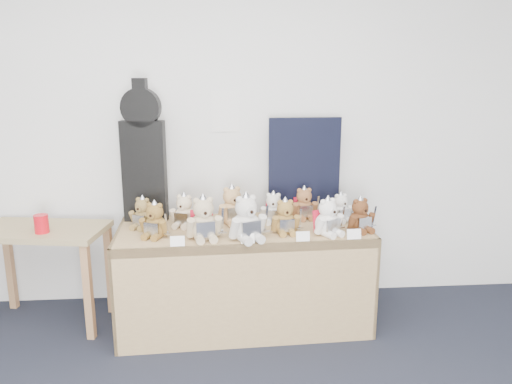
{
  "coord_description": "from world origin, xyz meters",
  "views": [
    {
      "loc": [
        0.25,
        -1.24,
        1.75
      ],
      "look_at": [
        0.51,
        1.92,
        0.98
      ],
      "focal_mm": 35.0,
      "sensor_mm": 36.0,
      "label": 1
    }
  ],
  "objects": [
    {
      "name": "red_cup",
      "position": [
        -0.91,
        2.03,
        0.77
      ],
      "size": [
        0.09,
        0.09,
        0.12
      ],
      "primitive_type": "cylinder",
      "color": "red",
      "rests_on": "side_table"
    },
    {
      "name": "display_table",
      "position": [
        0.43,
        1.95,
        0.56
      ],
      "size": [
        1.73,
        0.77,
        0.71
      ],
      "rotation": [
        0.0,
        0.0,
        0.04
      ],
      "color": "#99774E",
      "rests_on": "floor"
    },
    {
      "name": "entry_card_a",
      "position": [
        0.01,
        1.67,
        0.74
      ],
      "size": [
        0.09,
        0.02,
        0.06
      ],
      "primitive_type": "cube",
      "rotation": [
        -0.24,
        0.0,
        0.04
      ],
      "color": "white",
      "rests_on": "display_table"
    },
    {
      "name": "side_table",
      "position": [
        -0.95,
        2.13,
        0.58
      ],
      "size": [
        0.91,
        0.6,
        0.71
      ],
      "rotation": [
        0.0,
        0.0,
        -0.16
      ],
      "color": "#92774F",
      "rests_on": "floor"
    },
    {
      "name": "entry_card_b",
      "position": [
        0.44,
        1.68,
        0.74
      ],
      "size": [
        0.09,
        0.02,
        0.06
      ],
      "primitive_type": "cube",
      "rotation": [
        -0.24,
        0.0,
        0.04
      ],
      "color": "white",
      "rests_on": "display_table"
    },
    {
      "name": "navy_board",
      "position": [
        0.9,
        2.36,
        1.07
      ],
      "size": [
        0.54,
        0.04,
        0.71
      ],
      "primitive_type": "cube",
      "rotation": [
        0.0,
        0.0,
        0.04
      ],
      "color": "black",
      "rests_on": "display_table"
    },
    {
      "name": "teddy_front_end",
      "position": [
        1.2,
        1.87,
        0.81
      ],
      "size": [
        0.21,
        0.2,
        0.26
      ],
      "rotation": [
        0.0,
        0.0,
        0.35
      ],
      "color": "brown",
      "rests_on": "display_table"
    },
    {
      "name": "teddy_back_right",
      "position": [
        0.88,
        2.2,
        0.81
      ],
      "size": [
        0.21,
        0.18,
        0.26
      ],
      "rotation": [
        0.0,
        0.0,
        0.11
      ],
      "color": "#8D5C38",
      "rests_on": "display_table"
    },
    {
      "name": "teddy_front_right",
      "position": [
        0.69,
        1.87,
        0.81
      ],
      "size": [
        0.21,
        0.18,
        0.26
      ],
      "rotation": [
        0.0,
        0.0,
        0.09
      ],
      "color": "olive",
      "rests_on": "display_table"
    },
    {
      "name": "teddy_front_far_right",
      "position": [
        0.97,
        1.82,
        0.82
      ],
      "size": [
        0.23,
        0.22,
        0.28
      ],
      "rotation": [
        0.0,
        0.0,
        0.49
      ],
      "color": "white",
      "rests_on": "display_table"
    },
    {
      "name": "teddy_back_end",
      "position": [
        1.13,
        2.11,
        0.8
      ],
      "size": [
        0.19,
        0.18,
        0.23
      ],
      "rotation": [
        0.0,
        0.0,
        0.36
      ],
      "color": "silver",
      "rests_on": "display_table"
    },
    {
      "name": "entry_card_d",
      "position": [
        1.11,
        1.71,
        0.75
      ],
      "size": [
        0.09,
        0.02,
        0.06
      ],
      "primitive_type": "cube",
      "rotation": [
        -0.24,
        0.0,
        0.04
      ],
      "color": "white",
      "rests_on": "display_table"
    },
    {
      "name": "guitar_case",
      "position": [
        -0.25,
        2.24,
        1.2
      ],
      "size": [
        0.31,
        0.13,
        1.0
      ],
      "rotation": [
        0.0,
        0.0,
        -0.14
      ],
      "color": "black",
      "rests_on": "display_table"
    },
    {
      "name": "teddy_front_left",
      "position": [
        0.16,
        1.8,
        0.83
      ],
      "size": [
        0.26,
        0.23,
        0.31
      ],
      "rotation": [
        0.0,
        0.0,
        0.19
      ],
      "color": "tan",
      "rests_on": "display_table"
    },
    {
      "name": "entry_card_c",
      "position": [
        0.78,
        1.7,
        0.74
      ],
      "size": [
        0.09,
        0.02,
        0.06
      ],
      "primitive_type": "cube",
      "rotation": [
        -0.24,
        0.0,
        0.04
      ],
      "color": "white",
      "rests_on": "display_table"
    },
    {
      "name": "teddy_back_left",
      "position": [
        0.02,
        2.08,
        0.81
      ],
      "size": [
        0.21,
        0.2,
        0.26
      ],
      "rotation": [
        0.0,
        0.0,
        -0.35
      ],
      "color": "beige",
      "rests_on": "display_table"
    },
    {
      "name": "teddy_front_centre",
      "position": [
        0.43,
        1.76,
        0.84
      ],
      "size": [
        0.27,
        0.26,
        0.33
      ],
      "rotation": [
        0.0,
        0.0,
        0.39
      ],
      "color": "beige",
      "rests_on": "display_table"
    },
    {
      "name": "teddy_back_centre_left",
      "position": [
        0.36,
        2.13,
        0.83
      ],
      "size": [
        0.25,
        0.22,
        0.3
      ],
      "rotation": [
        0.0,
        0.0,
        0.27
      ],
      "color": "tan",
      "rests_on": "display_table"
    },
    {
      "name": "teddy_front_far_left",
      "position": [
        -0.15,
        1.86,
        0.81
      ],
      "size": [
        0.21,
        0.2,
        0.26
      ],
      "rotation": [
        0.0,
        0.0,
        -0.34
      ],
      "color": "brown",
      "rests_on": "display_table"
    },
    {
      "name": "teddy_back_far_left",
      "position": [
        -0.25,
        2.06,
        0.81
      ],
      "size": [
        0.19,
        0.19,
        0.24
      ],
      "rotation": [
        0.0,
        0.0,
        -0.45
      ],
      "color": "olive",
      "rests_on": "display_table"
    },
    {
      "name": "room_shell",
      "position": [
        0.33,
        2.49,
        1.46
      ],
      "size": [
        6.0,
        6.0,
        6.0
      ],
      "color": "silver",
      "rests_on": "floor"
    },
    {
      "name": "teddy_back_centre_right",
      "position": [
        0.64,
        2.12,
        0.81
      ],
      "size": [
        0.2,
        0.18,
        0.24
      ],
      "rotation": [
        0.0,
        0.0,
        -0.15
      ],
      "color": "silver",
      "rests_on": "display_table"
    }
  ]
}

